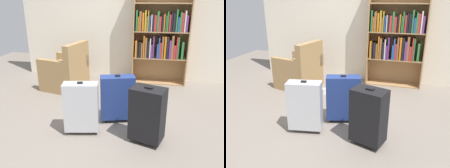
# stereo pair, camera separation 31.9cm
# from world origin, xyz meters

# --- Properties ---
(ground_plane) EXTENTS (7.89, 7.89, 0.00)m
(ground_plane) POSITION_xyz_m (0.00, 0.00, 0.00)
(ground_plane) COLOR slate
(back_wall) EXTENTS (4.51, 0.10, 2.60)m
(back_wall) POSITION_xyz_m (0.00, 2.10, 1.30)
(back_wall) COLOR beige
(back_wall) RESTS_ON ground
(bookshelf) EXTENTS (1.06, 0.33, 2.07)m
(bookshelf) POSITION_xyz_m (0.67, 1.88, 1.00)
(bookshelf) COLOR #A87F51
(bookshelf) RESTS_ON ground
(armchair) EXTENTS (0.85, 0.85, 0.90)m
(armchair) POSITION_xyz_m (-1.07, 1.23, 0.32)
(armchair) COLOR #9E7A4C
(armchair) RESTS_ON ground
(mug) EXTENTS (0.12, 0.08, 0.10)m
(mug) POSITION_xyz_m (-0.50, 1.02, 0.05)
(mug) COLOR white
(mug) RESTS_ON ground
(suitcase_silver) EXTENTS (0.46, 0.26, 0.70)m
(suitcase_silver) POSITION_xyz_m (-0.31, -0.26, 0.36)
(suitcase_silver) COLOR #B7BABF
(suitcase_silver) RESTS_ON ground
(suitcase_black) EXTENTS (0.45, 0.37, 0.72)m
(suitcase_black) POSITION_xyz_m (0.52, -0.31, 0.37)
(suitcase_black) COLOR black
(suitcase_black) RESTS_ON ground
(suitcase_navy_blue) EXTENTS (0.50, 0.31, 0.69)m
(suitcase_navy_blue) POSITION_xyz_m (0.09, 0.14, 0.36)
(suitcase_navy_blue) COLOR navy
(suitcase_navy_blue) RESTS_ON ground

